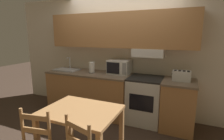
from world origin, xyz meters
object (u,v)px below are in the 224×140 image
at_px(microwave, 120,67).
at_px(sink_basin, 67,69).
at_px(toaster, 181,76).
at_px(paper_towel_roll, 92,68).
at_px(stove_range, 145,100).
at_px(dining_table, 81,118).

distance_m(microwave, sink_basin, 1.28).
bearing_deg(toaster, sink_basin, -179.39).
bearing_deg(paper_towel_roll, stove_range, 1.59).
distance_m(stove_range, sink_basin, 1.91).
distance_m(microwave, paper_towel_roll, 0.60).
height_order(sink_basin, dining_table, sink_basin).
bearing_deg(dining_table, toaster, 53.32).
bearing_deg(toaster, paper_towel_roll, -178.69).
relative_size(sink_basin, dining_table, 0.60).
relative_size(stove_range, dining_table, 0.95).
bearing_deg(sink_basin, stove_range, 0.55).
bearing_deg(sink_basin, paper_towel_roll, -1.24).
height_order(microwave, sink_basin, microwave).
relative_size(microwave, toaster, 1.41).
xyz_separation_m(sink_basin, paper_towel_roll, (0.68, -0.01, 0.10)).
bearing_deg(toaster, dining_table, -126.68).
bearing_deg(microwave, dining_table, -86.53).
height_order(stove_range, dining_table, stove_range).
xyz_separation_m(stove_range, toaster, (0.63, 0.01, 0.54)).
bearing_deg(paper_towel_roll, dining_table, -65.18).
bearing_deg(microwave, stove_range, -11.66).
relative_size(stove_range, sink_basin, 1.58).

